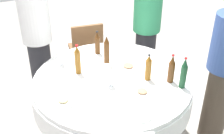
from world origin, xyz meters
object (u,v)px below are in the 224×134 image
Objects in this scene: bottle_brown_inner at (97,43)px; bottle_brown_east at (107,50)px; bottle_dark_green_right at (184,74)px; plate_near at (63,101)px; person_north at (37,38)px; bottle_amber_far at (78,60)px; wine_glass_right at (110,77)px; person_east at (146,30)px; plate_left at (128,67)px; wine_glass_north at (107,69)px; person_outer at (224,70)px; bottle_brown_outer at (172,69)px; bottle_amber_north at (148,68)px; plate_rear at (139,113)px; chair_south at (86,47)px; wine_glass_far at (60,55)px; dining_table at (112,90)px; plate_front at (142,92)px.

bottle_brown_east is at bearing 1.09° from bottle_brown_inner.
bottle_brown_east reaches higher than bottle_brown_inner.
bottle_dark_green_right is (0.68, 0.47, -0.01)m from bottle_brown_east.
person_north reaches higher than plate_near.
wine_glass_right is (0.34, 0.20, -0.05)m from bottle_amber_far.
bottle_amber_far is 0.20× the size of person_east.
bottle_dark_green_right is 1.21× the size of plate_left.
person_outer is (0.49, 1.01, 0.00)m from wine_glass_north.
wine_glass_right is (-0.17, -0.55, -0.04)m from bottle_brown_outer.
bottle_amber_north is 1.13× the size of plate_rear.
bottle_amber_far is at bearing -107.38° from chair_south.
wine_glass_right is 0.09× the size of person_east.
bottle_brown_inner is at bearing 98.93° from wine_glass_far.
bottle_brown_inner is (-0.53, 0.06, 0.27)m from dining_table.
chair_south is (-1.45, -0.01, -0.23)m from plate_front.
bottle_brown_inner is 0.73m from person_north.
person_east is (-1.06, 0.65, 0.05)m from plate_front.
person_east reaches higher than bottle_brown_outer.
bottle_brown_inner is at bearing -66.02° from person_north.
bottle_brown_outer is 1.06× the size of bottle_amber_north.
bottle_brown_inner reaches higher than wine_glass_north.
person_east is (-0.89, 1.33, 0.05)m from plate_near.
bottle_dark_green_right reaches higher than bottle_brown_inner.
dining_table is 5.76× the size of bottle_amber_north.
bottle_dark_green_right reaches higher than bottle_brown_outer.
plate_front reaches higher than plate_rear.
dining_table is 0.24m from wine_glass_north.
wine_glass_north is at bearing -75.84° from plate_left.
bottle_dark_green_right reaches higher than dining_table.
person_north reaches higher than plate_left.
dining_table is 0.40m from plate_front.
plate_rear is at bearing -74.37° from person_east.
bottle_brown_inner is at bearing 139.22° from plate_near.
plate_front is 0.14× the size of person_north.
person_north is at bearing -139.89° from plate_left.
person_north reaches higher than bottle_brown_east.
wine_glass_north is 0.09× the size of person_east.
bottle_brown_outer is at bearing 73.24° from wine_glass_right.
bottle_brown_outer is at bearing 120.75° from plate_rear.
bottle_amber_far is at bearing 145.36° from plate_near.
bottle_brown_east is at bearing 161.01° from wine_glass_right.
person_north is at bearing -144.51° from bottle_amber_north.
person_north is (-1.43, -1.48, -0.00)m from person_outer.
wine_glass_far is at bearing -146.64° from plate_front.
plate_front is (-0.24, 0.16, 0.00)m from plate_rear.
bottle_amber_north is at bearing 138.30° from plate_front.
bottle_amber_far is at bearing -107.21° from person_east.
bottle_brown_east is 2.30× the size of wine_glass_right.
bottle_amber_far is at bearing -128.11° from bottle_dark_green_right.
person_outer is at bearing 53.29° from plate_left.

